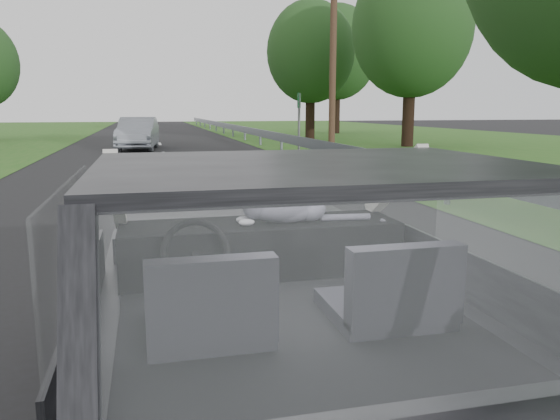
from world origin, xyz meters
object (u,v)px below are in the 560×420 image
subject_car (288,305)px  highway_sign (299,124)px  other_car (138,133)px  utility_pole (333,52)px  cat (286,207)px

subject_car → highway_sign: bearing=74.1°
other_car → subject_car: bearing=-81.7°
utility_pole → subject_car: bearing=-109.7°
cat → highway_sign: bearing=74.1°
other_car → utility_pole: 8.64m
cat → highway_sign: highway_sign is taller
subject_car → utility_pole: (5.83, 16.23, 2.85)m
subject_car → highway_sign: size_ratio=1.83×
subject_car → highway_sign: highway_sign is taller
subject_car → other_car: subject_car is taller
other_car → utility_pole: size_ratio=0.56×
cat → utility_pole: 16.83m
other_car → highway_sign: highway_sign is taller
subject_car → cat: size_ratio=6.58×
other_car → utility_pole: bearing=-28.0°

